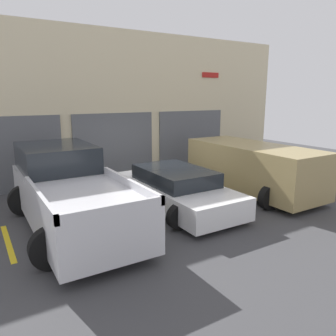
# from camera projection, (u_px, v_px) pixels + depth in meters

# --- Properties ---
(ground_plane) EXTENTS (28.00, 28.00, 0.00)m
(ground_plane) POSITION_uv_depth(u_px,v_px,m) (157.00, 197.00, 10.60)
(ground_plane) COLOR #3D3D3F
(shophouse_building) EXTENTS (16.07, 0.68, 5.64)m
(shophouse_building) POSITION_uv_depth(u_px,v_px,m) (115.00, 107.00, 12.74)
(shophouse_building) COLOR beige
(shophouse_building) RESTS_ON ground
(pickup_truck) EXTENTS (2.62, 5.39, 1.91)m
(pickup_truck) POSITION_uv_depth(u_px,v_px,m) (69.00, 191.00, 8.15)
(pickup_truck) COLOR silver
(pickup_truck) RESTS_ON ground
(sedan_white) EXTENTS (2.27, 4.41, 1.16)m
(sedan_white) POSITION_uv_depth(u_px,v_px,m) (176.00, 189.00, 9.52)
(sedan_white) COLOR white
(sedan_white) RESTS_ON ground
(sedan_side) EXTENTS (2.35, 4.85, 1.63)m
(sedan_side) POSITION_uv_depth(u_px,v_px,m) (252.00, 167.00, 10.95)
(sedan_side) COLOR #9E8956
(sedan_side) RESTS_ON ground
(parking_stripe_far_left) EXTENTS (0.12, 2.20, 0.01)m
(parking_stripe_far_left) POSITION_uv_depth(u_px,v_px,m) (8.00, 243.00, 7.33)
(parking_stripe_far_left) COLOR gold
(parking_stripe_far_left) RESTS_ON ground
(parking_stripe_left) EXTENTS (0.12, 2.20, 0.01)m
(parking_stripe_left) POSITION_uv_depth(u_px,v_px,m) (130.00, 217.00, 8.85)
(parking_stripe_left) COLOR gold
(parking_stripe_left) RESTS_ON ground
(parking_stripe_centre) EXTENTS (0.12, 2.20, 0.01)m
(parking_stripe_centre) POSITION_uv_depth(u_px,v_px,m) (217.00, 199.00, 10.38)
(parking_stripe_centre) COLOR gold
(parking_stripe_centre) RESTS_ON ground
(parking_stripe_right) EXTENTS (0.12, 2.20, 0.01)m
(parking_stripe_right) POSITION_uv_depth(u_px,v_px,m) (281.00, 186.00, 11.90)
(parking_stripe_right) COLOR gold
(parking_stripe_right) RESTS_ON ground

